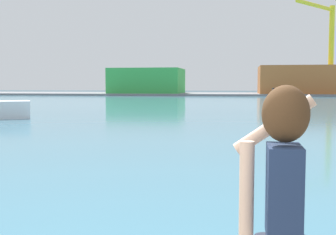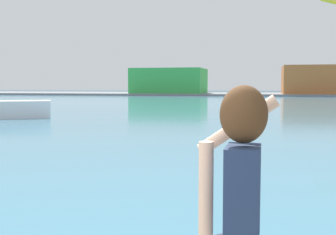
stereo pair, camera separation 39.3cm
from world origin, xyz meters
name	(u,v)px [view 2 (the right image)]	position (x,y,z in m)	size (l,w,h in m)	color
ground_plane	(253,104)	(0.00, 50.00, 0.00)	(220.00, 220.00, 0.00)	#334751
harbor_water	(253,103)	(0.00, 52.00, 0.01)	(140.00, 100.00, 0.02)	teal
far_shore_dock	(258,94)	(0.00, 92.00, 0.21)	(140.00, 20.00, 0.42)	gray
person_photographer	(241,198)	(1.12, 0.97, 1.59)	(0.52, 0.55, 1.74)	#2D3342
warehouse_left	(170,81)	(-18.84, 90.29, 3.06)	(15.06, 12.37, 5.29)	green
warehouse_right	(321,80)	(12.35, 89.54, 3.22)	(14.86, 12.15, 5.60)	#B26633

